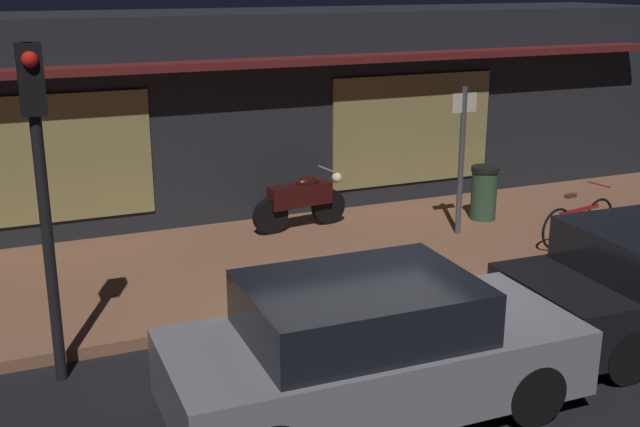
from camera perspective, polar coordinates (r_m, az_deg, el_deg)
The scene contains 9 objects.
ground_plane at distance 9.59m, azimuth 4.20°, elevation -9.46°, with size 60.00×60.00×0.00m, color black.
sidewalk_slab at distance 12.09m, azimuth -2.26°, elevation -3.36°, with size 18.00×4.00×0.15m, color brown.
storefront_building at distance 14.78m, azimuth -7.03°, elevation 7.18°, with size 18.00×3.30×3.60m.
motorcycle at distance 13.21m, azimuth -1.32°, elevation 1.02°, with size 1.70×0.56×0.97m.
bicycle_extra at distance 13.12m, azimuth 17.98°, elevation -0.56°, with size 1.64×0.47×0.91m.
sign_post at distance 12.92m, azimuth 10.10°, elevation 4.34°, with size 0.44×0.09×2.40m.
trash_bin at distance 14.01m, azimuth 11.64°, elevation 1.48°, with size 0.48×0.48×0.93m.
traffic_light_pole at distance 8.47m, azimuth -19.45°, elevation 3.85°, with size 0.24×0.33×3.60m.
parked_car_near at distance 7.95m, azimuth 3.55°, elevation -9.60°, with size 4.12×1.82×1.42m.
Camera 1 is at (-3.98, -7.63, 4.23)m, focal length 44.74 mm.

